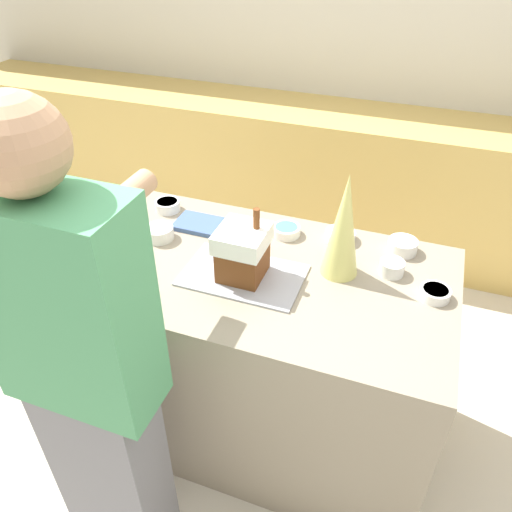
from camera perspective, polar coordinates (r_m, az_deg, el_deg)
name	(u,v)px	position (r m, az deg, el deg)	size (l,w,h in m)	color
ground_plane	(262,418)	(2.55, 0.67, -18.01)	(12.00, 12.00, 0.00)	beige
wall_back	(369,43)	(3.56, 12.76, 22.70)	(8.00, 0.05, 2.60)	beige
back_cabinet_block	(345,180)	(3.54, 10.11, 8.52)	(6.00, 0.60, 0.94)	tan
kitchen_island	(263,353)	(2.20, 0.75, -11.04)	(1.44, 0.83, 0.91)	gray
baking_tray	(243,275)	(1.87, -1.50, -2.20)	(0.45, 0.29, 0.01)	#9E9EA8
gingerbread_house	(243,251)	(1.80, -1.54, 0.54)	(0.18, 0.19, 0.27)	brown
decorative_tree	(344,226)	(1.80, 10.00, 3.40)	(0.14, 0.14, 0.41)	#DBD675
candy_bowl_near_tray_right	(159,232)	(2.10, -10.98, 2.67)	(0.12, 0.12, 0.05)	white
candy_bowl_far_right	(340,235)	(2.08, 9.60, 2.35)	(0.12, 0.12, 0.04)	white
candy_bowl_center_rear	(403,245)	(2.07, 16.42, 1.17)	(0.12, 0.12, 0.05)	white
candy_bowl_front_corner	(168,205)	(2.30, -10.08, 5.75)	(0.11, 0.11, 0.05)	white
candy_bowl_beside_tree	(286,230)	(2.09, 3.50, 2.97)	(0.12, 0.12, 0.04)	white
candy_bowl_near_tray_left	(392,267)	(1.93, 15.27, -1.22)	(0.09, 0.09, 0.05)	white
candy_bowl_far_left	(435,293)	(1.87, 19.78, -3.98)	(0.11, 0.11, 0.04)	white
cookbook	(202,224)	(2.16, -6.21, 3.61)	(0.23, 0.15, 0.02)	#3F598C
person	(87,376)	(1.60, -18.78, -12.89)	(0.46, 0.57, 1.75)	slate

